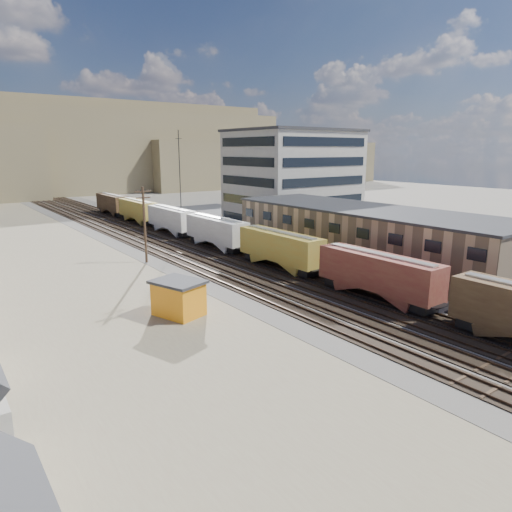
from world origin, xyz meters
TOP-DOWN VIEW (x-y plane):
  - ground at (0.00, 0.00)m, footprint 300.00×300.00m
  - ballast_bed at (0.00, 50.00)m, footprint 18.00×200.00m
  - dirt_yard at (-20.00, 40.00)m, footprint 24.00×180.00m
  - asphalt_lot at (22.00, 35.00)m, footprint 26.00×120.00m
  - rail_tracks at (-0.55, 50.00)m, footprint 11.40×200.00m
  - freight_train at (3.80, 36.76)m, footprint 3.00×119.74m
  - warehouse at (14.98, 25.00)m, footprint 12.40×40.40m
  - office_tower at (27.95, 54.95)m, footprint 22.60×18.60m
  - utility_pole_north at (-8.50, 42.00)m, footprint 2.20×0.32m
  - radio_mast at (6.00, 60.00)m, footprint 1.20×0.16m
  - hills_north at (0.17, 167.92)m, footprint 265.00×80.00m
  - maintenance_shed at (-14.10, 21.66)m, footprint 4.65×5.29m
  - parked_car_white at (18.69, 8.01)m, footprint 1.87×4.84m
  - parked_car_silver at (22.00, 13.45)m, footprint 4.99×2.53m
  - parked_car_blue at (23.73, 50.04)m, footprint 5.46×5.17m
  - parked_car_far at (27.50, 42.74)m, footprint 2.32×4.39m

SIDE VIEW (x-z plane):
  - ground at x=0.00m, z-range 0.00..0.00m
  - dirt_yard at x=-20.00m, z-range 0.00..0.03m
  - asphalt_lot at x=22.00m, z-range 0.00..0.04m
  - ballast_bed at x=0.00m, z-range 0.00..0.06m
  - rail_tracks at x=-0.55m, z-range -0.01..0.23m
  - parked_car_silver at x=22.00m, z-range 0.00..1.39m
  - parked_car_far at x=27.50m, z-range 0.00..1.42m
  - parked_car_blue at x=23.73m, z-range 0.00..1.43m
  - parked_car_white at x=18.69m, z-range 0.00..1.57m
  - maintenance_shed at x=-14.10m, z-range 0.04..3.30m
  - freight_train at x=3.80m, z-range 0.56..5.02m
  - warehouse at x=14.98m, z-range 0.03..7.28m
  - utility_pole_north at x=-8.50m, z-range 0.30..10.30m
  - radio_mast at x=6.00m, z-range 0.12..18.12m
  - office_tower at x=27.95m, z-range 0.04..18.49m
  - hills_north at x=0.17m, z-range -1.90..30.10m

